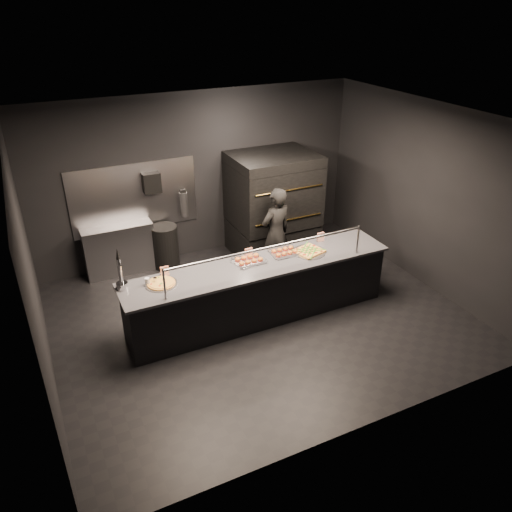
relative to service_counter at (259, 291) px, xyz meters
name	(u,v)px	position (x,y,z in m)	size (l,w,h in m)	color
room	(257,228)	(-0.02, 0.05, 1.03)	(6.04, 6.00, 3.00)	black
service_counter	(259,291)	(0.00, 0.00, 0.00)	(4.10, 0.78, 1.37)	black
pizza_oven	(273,204)	(1.20, 1.90, 0.50)	(1.50, 1.23, 1.91)	black
prep_shelf	(119,249)	(-1.60, 2.32, -0.01)	(1.20, 0.35, 0.90)	#99999E
towel_dispenser	(151,183)	(-0.90, 2.39, 1.09)	(0.30, 0.20, 0.35)	black
fire_extinguisher	(184,204)	(-0.35, 2.40, 0.60)	(0.14, 0.14, 0.51)	#B2B2B7
beer_tap	(121,277)	(-1.95, 0.20, 0.63)	(0.16, 0.22, 0.61)	silver
round_pizza	(161,283)	(-1.45, 0.08, 0.47)	(0.44, 0.44, 0.03)	silver
slider_tray_a	(249,260)	(-0.10, 0.15, 0.48)	(0.50, 0.41, 0.07)	silver
slider_tray_b	(285,252)	(0.50, 0.15, 0.48)	(0.45, 0.35, 0.07)	silver
square_pizza	(309,251)	(0.85, 0.02, 0.47)	(0.51, 0.51, 0.05)	silver
condiment_jar	(150,281)	(-1.59, 0.14, 0.51)	(0.17, 0.07, 0.11)	silver
tent_cards	(248,253)	(-0.05, 0.28, 0.53)	(2.68, 0.04, 0.15)	white
trash_bin	(165,246)	(-0.81, 2.20, -0.07)	(0.47, 0.47, 0.79)	black
worker	(276,234)	(0.81, 1.03, 0.35)	(0.59, 0.39, 1.63)	black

